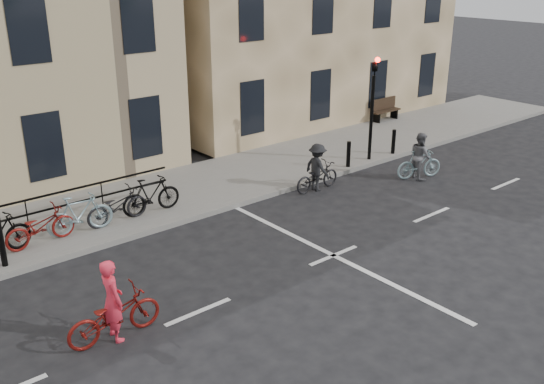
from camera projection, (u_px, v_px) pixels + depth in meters
ground at (333, 256)px, 15.03m from camera, size 120.00×120.00×0.00m
sidewalk at (79, 220)px, 16.90m from camera, size 46.00×4.00×0.15m
traffic_light at (373, 96)px, 20.96m from camera, size 0.18×0.30×3.90m
bollard_east at (348, 154)px, 20.85m from camera, size 0.14×0.14×0.90m
bollard_west at (393, 142)px, 22.28m from camera, size 0.14×0.14×0.90m
bench at (384, 108)px, 26.90m from camera, size 1.60×0.41×0.97m
parked_bikes at (58, 220)px, 15.46m from camera, size 7.25×1.23×1.05m
cyclist_pink at (114, 312)px, 11.57m from camera, size 1.91×0.72×1.68m
cyclist_grey at (420, 160)px, 20.13m from camera, size 1.68×1.03×1.57m
cyclist_dark at (317, 172)px, 19.09m from camera, size 1.72×0.99×1.52m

